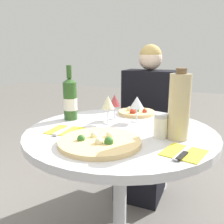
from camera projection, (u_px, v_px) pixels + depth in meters
The scene contains 13 objects.
dining_table at pixel (120, 151), 1.28m from camera, with size 0.95×0.95×0.71m.
chair_behind_diner at pixel (150, 132), 2.08m from camera, with size 0.38×0.38×0.93m.
seated_diner at pixel (145, 130), 1.93m from camera, with size 0.38×0.45×1.15m.
pizza_large at pixel (100, 142), 1.06m from camera, with size 0.35×0.35×0.05m.
pizza_small_far at pixel (136, 112), 1.56m from camera, with size 0.23×0.23×0.05m.
wine_bottle at pixel (70, 99), 1.43m from camera, with size 0.08×0.08×0.31m.
tall_carafe at pixel (179, 106), 1.09m from camera, with size 0.09×0.09×0.32m.
sugar_shaker at pixel (161, 126), 1.13m from camera, with size 0.06×0.06×0.11m.
wine_glass_front_left at pixel (108, 103), 1.34m from camera, with size 0.07×0.07×0.16m.
wine_glass_back_left at pixel (115, 101), 1.43m from camera, with size 0.07×0.07×0.14m.
wine_glass_back_right at pixel (137, 103), 1.38m from camera, with size 0.08×0.08×0.14m.
place_setting_left at pixel (64, 130), 1.24m from camera, with size 0.16×0.19×0.01m.
place_setting_right at pixel (184, 153), 0.97m from camera, with size 0.18×0.19×0.01m.
Camera 1 is at (0.43, -1.12, 1.10)m, focal length 40.00 mm.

